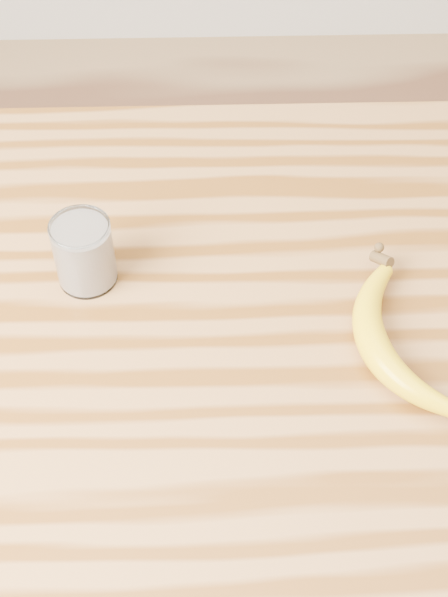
{
  "coord_description": "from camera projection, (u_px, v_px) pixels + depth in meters",
  "views": [
    {
      "loc": [
        -0.17,
        -0.65,
        1.68
      ],
      "look_at": [
        -0.16,
        -0.01,
        0.93
      ],
      "focal_mm": 50.0,
      "sensor_mm": 36.0,
      "label": 1
    }
  ],
  "objects": [
    {
      "name": "table",
      "position": [
        341.0,
        365.0,
        1.12
      ],
      "size": [
        1.2,
        0.8,
        0.9
      ],
      "color": "olive",
      "rests_on": "ground"
    },
    {
      "name": "smoothie_glass",
      "position": [
        84.0,
        253.0,
        1.01
      ],
      "size": [
        0.07,
        0.07,
        0.09
      ],
      "color": "white",
      "rests_on": "table"
    },
    {
      "name": "banana",
      "position": [
        372.0,
        344.0,
        0.95
      ],
      "size": [
        0.17,
        0.32,
        0.04
      ],
      "primitive_type": null,
      "rotation": [
        0.0,
        0.0,
        0.2
      ],
      "color": "yellow",
      "rests_on": "table"
    }
  ]
}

